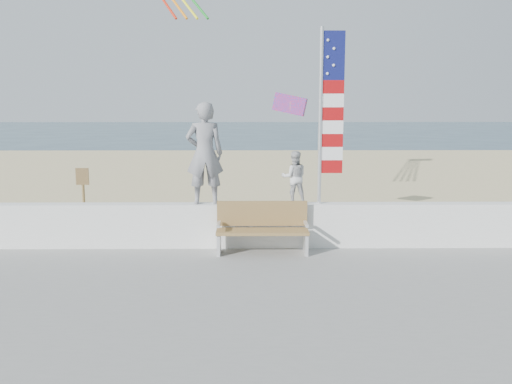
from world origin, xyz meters
TOP-DOWN VIEW (x-y plane):
  - ground at (0.00, 0.00)m, footprint 220.00×220.00m
  - sand at (0.00, 9.00)m, footprint 90.00×40.00m
  - seawall at (0.00, 2.00)m, footprint 30.00×0.35m
  - adult at (-0.83, 2.00)m, footprint 0.80×0.57m
  - child at (0.98, 2.00)m, footprint 0.54×0.43m
  - bench at (0.32, 1.55)m, footprint 1.80×0.57m
  - flag at (1.62, 2.00)m, footprint 0.50×0.08m
  - parafoil_kite at (1.09, 4.60)m, footprint 0.89×0.43m
  - sign at (-4.09, 4.50)m, footprint 0.32×0.07m

SIDE VIEW (x-z plane):
  - ground at x=0.00m, z-range 0.00..0.00m
  - sand at x=0.00m, z-range 0.00..0.08m
  - seawall at x=0.00m, z-range 0.18..1.08m
  - bench at x=0.32m, z-range 0.19..1.19m
  - sign at x=-4.09m, z-range 0.21..1.67m
  - child at x=0.98m, z-range 1.08..2.16m
  - adult at x=-0.83m, z-range 1.08..3.14m
  - flag at x=1.62m, z-range 1.24..4.74m
  - parafoil_kite at x=1.09m, z-range 2.80..3.39m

